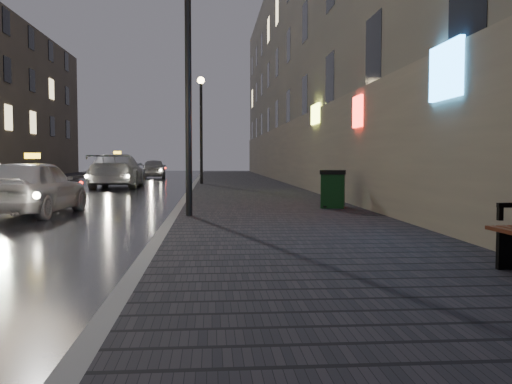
# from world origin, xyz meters

# --- Properties ---
(ground) EXTENTS (120.00, 120.00, 0.00)m
(ground) POSITION_xyz_m (0.00, 0.00, 0.00)
(ground) COLOR black
(ground) RESTS_ON ground
(sidewalk) EXTENTS (4.60, 58.00, 0.15)m
(sidewalk) POSITION_xyz_m (3.90, 21.00, 0.07)
(sidewalk) COLOR black
(sidewalk) RESTS_ON ground
(curb) EXTENTS (0.20, 58.00, 0.15)m
(curb) POSITION_xyz_m (1.50, 21.00, 0.07)
(curb) COLOR slate
(curb) RESTS_ON ground
(curb_far) EXTENTS (0.20, 58.00, 0.15)m
(curb_far) POSITION_xyz_m (-7.40, 21.00, 0.07)
(curb_far) COLOR slate
(curb_far) RESTS_ON ground
(building_near) EXTENTS (1.80, 50.00, 13.00)m
(building_near) POSITION_xyz_m (7.10, 25.00, 6.50)
(building_near) COLOR #605B54
(building_near) RESTS_ON ground
(building_far_c) EXTENTS (6.00, 22.00, 11.00)m
(building_far_c) POSITION_xyz_m (-13.50, 39.00, 5.50)
(building_far_c) COLOR #6B6051
(building_far_c) RESTS_ON ground
(lamp_near) EXTENTS (0.36, 0.36, 5.28)m
(lamp_near) POSITION_xyz_m (1.85, 6.00, 3.49)
(lamp_near) COLOR black
(lamp_near) RESTS_ON sidewalk
(lamp_far) EXTENTS (0.36, 0.36, 5.28)m
(lamp_far) POSITION_xyz_m (1.85, 22.00, 3.49)
(lamp_far) COLOR black
(lamp_far) RESTS_ON sidewalk
(trash_bin) EXTENTS (0.77, 0.77, 0.96)m
(trash_bin) POSITION_xyz_m (5.41, 7.75, 0.64)
(trash_bin) COLOR black
(trash_bin) RESTS_ON sidewalk
(taxi_near) EXTENTS (2.03, 4.22, 1.39)m
(taxi_near) POSITION_xyz_m (-2.03, 7.88, 0.70)
(taxi_near) COLOR silver
(taxi_near) RESTS_ON ground
(taxi_mid) EXTENTS (2.35, 5.61, 1.62)m
(taxi_mid) POSITION_xyz_m (-2.21, 21.68, 0.81)
(taxi_mid) COLOR silver
(taxi_mid) RESTS_ON ground
(car_far) EXTENTS (1.94, 4.16, 1.38)m
(car_far) POSITION_xyz_m (-1.69, 34.15, 0.69)
(car_far) COLOR #96979D
(car_far) RESTS_ON ground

